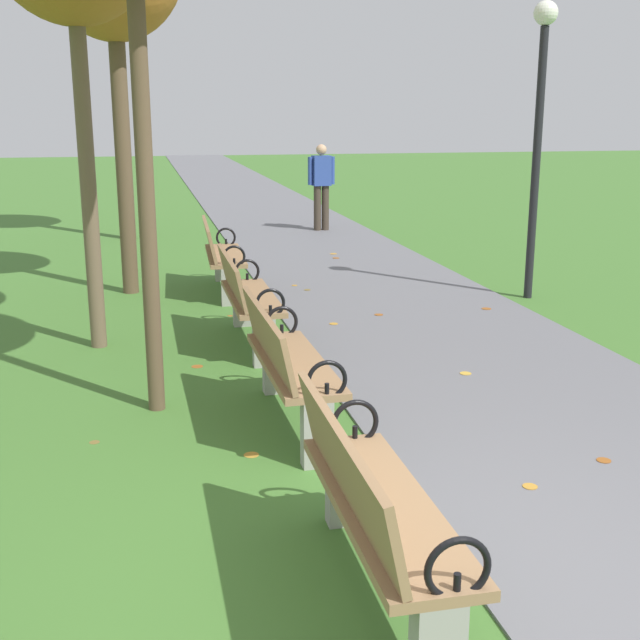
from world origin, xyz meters
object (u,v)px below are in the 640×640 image
object	(u,v)px
pedestrian_walking	(321,183)
park_bench_4	(221,255)
park_bench_3	(247,297)
lamp_post	(540,106)
park_bench_1	(373,505)
park_bench_2	(286,363)

from	to	relation	value
pedestrian_walking	park_bench_4	bearing A→B (deg)	-115.63
park_bench_3	lamp_post	world-z (taller)	lamp_post
park_bench_1	park_bench_4	bearing A→B (deg)	90.00
pedestrian_walking	lamp_post	size ratio (longest dim) A/B	0.47
park_bench_2	lamp_post	xyz separation A→B (m)	(3.68, 3.55, 1.82)
lamp_post	park_bench_2	bearing A→B (deg)	-136.03
pedestrian_walking	park_bench_2	bearing A→B (deg)	-104.02
park_bench_2	park_bench_3	world-z (taller)	same
pedestrian_walking	lamp_post	distance (m)	6.48
park_bench_2	park_bench_1	bearing A→B (deg)	-90.00
park_bench_3	pedestrian_walking	size ratio (longest dim) A/B	0.99
park_bench_2	park_bench_4	xyz separation A→B (m)	(0.00, 4.68, 0.00)
park_bench_1	park_bench_3	size ratio (longest dim) A/B	1.00
park_bench_4	lamp_post	xyz separation A→B (m)	(3.68, -1.13, 1.82)
park_bench_4	pedestrian_walking	size ratio (longest dim) A/B	1.00
park_bench_3	pedestrian_walking	bearing A→B (deg)	72.11
park_bench_3	pedestrian_walking	world-z (taller)	pedestrian_walking
park_bench_1	park_bench_4	xyz separation A→B (m)	(0.00, 6.94, 0.00)
park_bench_1	lamp_post	bearing A→B (deg)	57.65
park_bench_2	park_bench_3	size ratio (longest dim) A/B	1.00
park_bench_1	park_bench_3	distance (m)	4.47
park_bench_2	park_bench_4	size ratio (longest dim) A/B	0.99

